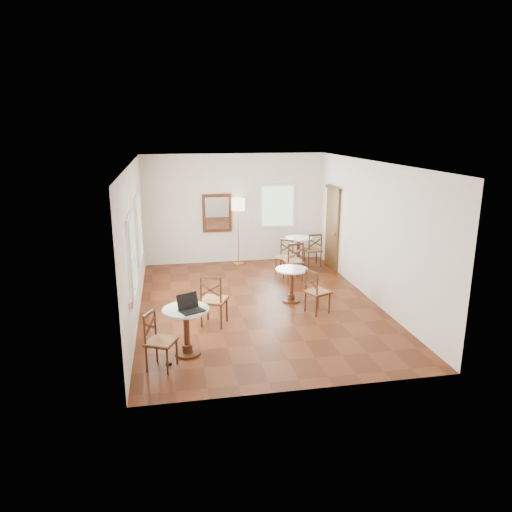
{
  "coord_description": "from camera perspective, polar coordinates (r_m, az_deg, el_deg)",
  "views": [
    {
      "loc": [
        -1.82,
        -9.44,
        3.69
      ],
      "look_at": [
        0.0,
        0.3,
        1.0
      ],
      "focal_mm": 33.45,
      "sensor_mm": 36.0,
      "label": 1
    }
  ],
  "objects": [
    {
      "name": "water_glass",
      "position": [
        7.9,
        -7.83,
        -5.93
      ],
      "size": [
        0.06,
        0.06,
        0.1
      ],
      "primitive_type": "cylinder",
      "color": "white",
      "rests_on": "cafe_table_near"
    },
    {
      "name": "cafe_table_back",
      "position": [
        13.1,
        5.09,
        0.95
      ],
      "size": [
        0.73,
        0.73,
        0.78
      ],
      "color": "#422210",
      "rests_on": "ground"
    },
    {
      "name": "chair_back_b",
      "position": [
        12.33,
        3.46,
        -0.13
      ],
      "size": [
        0.57,
        0.57,
        0.88
      ],
      "rotation": [
        0.0,
        0.0,
        -0.62
      ],
      "color": "#422210",
      "rests_on": "ground"
    },
    {
      "name": "chair_back_a",
      "position": [
        13.06,
        6.85,
        0.76
      ],
      "size": [
        0.45,
        0.45,
        0.92
      ],
      "rotation": [
        0.0,
        0.0,
        3.19
      ],
      "color": "#422210",
      "rests_on": "ground"
    },
    {
      "name": "room_shell",
      "position": [
        10.03,
        -0.31,
        4.85
      ],
      "size": [
        5.02,
        7.02,
        3.01
      ],
      "color": "silver",
      "rests_on": "ground"
    },
    {
      "name": "chair_near_a",
      "position": [
        9.14,
        -5.11,
        -5.23
      ],
      "size": [
        0.62,
        0.62,
        1.03
      ],
      "rotation": [
        0.0,
        0.0,
        2.74
      ],
      "color": "#422210",
      "rests_on": "ground"
    },
    {
      "name": "mouse",
      "position": [
        8.05,
        -7.74,
        -5.76
      ],
      "size": [
        0.12,
        0.08,
        0.04
      ],
      "primitive_type": "ellipsoid",
      "rotation": [
        0.0,
        0.0,
        0.16
      ],
      "color": "black",
      "rests_on": "cafe_table_near"
    },
    {
      "name": "floor_lamp",
      "position": [
        12.9,
        -2.16,
        5.67
      ],
      "size": [
        0.36,
        0.36,
        1.84
      ],
      "color": "#BF8C3F",
      "rests_on": "ground"
    },
    {
      "name": "chair_mid_b",
      "position": [
        9.78,
        7.27,
        -4.23
      ],
      "size": [
        0.56,
        0.56,
        0.92
      ],
      "rotation": [
        0.0,
        0.0,
        1.98
      ],
      "color": "#422210",
      "rests_on": "ground"
    },
    {
      "name": "chair_near_b",
      "position": [
        7.7,
        -11.46,
        -9.9
      ],
      "size": [
        0.57,
        0.57,
        0.94
      ],
      "rotation": [
        0.0,
        0.0,
        1.13
      ],
      "color": "#422210",
      "rests_on": "ground"
    },
    {
      "name": "navy_mug",
      "position": [
        8.0,
        -9.02,
        -5.71
      ],
      "size": [
        0.12,
        0.08,
        0.1
      ],
      "color": "black",
      "rests_on": "cafe_table_near"
    },
    {
      "name": "ground",
      "position": [
        10.3,
        0.31,
        -5.81
      ],
      "size": [
        7.0,
        7.0,
        0.0
      ],
      "primitive_type": "plane",
      "color": "#55220E",
      "rests_on": "ground"
    },
    {
      "name": "chair_mid_a",
      "position": [
        11.79,
        4.5,
        -0.62
      ],
      "size": [
        0.48,
        0.48,
        0.98
      ],
      "rotation": [
        0.0,
        0.0,
        3.21
      ],
      "color": "#422210",
      "rests_on": "ground"
    },
    {
      "name": "cafe_table_near",
      "position": [
        8.05,
        -8.32,
        -8.31
      ],
      "size": [
        0.77,
        0.77,
        0.81
      ],
      "color": "#422210",
      "rests_on": "ground"
    },
    {
      "name": "laptop",
      "position": [
        7.83,
        -7.91,
        -6.01
      ],
      "size": [
        0.47,
        0.44,
        0.27
      ],
      "rotation": [
        0.0,
        0.0,
        0.45
      ],
      "color": "black",
      "rests_on": "cafe_table_near"
    },
    {
      "name": "power_adapter",
      "position": [
        7.96,
        -10.41,
        -12.56
      ],
      "size": [
        0.1,
        0.06,
        0.04
      ],
      "primitive_type": "cube",
      "color": "black",
      "rests_on": "ground"
    },
    {
      "name": "cafe_table_mid",
      "position": [
        10.37,
        4.27,
        -3.02
      ],
      "size": [
        0.7,
        0.7,
        0.74
      ],
      "color": "#422210",
      "rests_on": "ground"
    }
  ]
}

